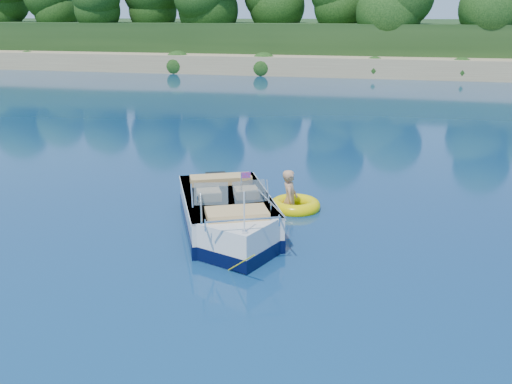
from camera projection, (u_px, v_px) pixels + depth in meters
ground at (242, 240)px, 12.58m from camera, size 160.00×160.00×0.00m
shoreline at (375, 46)px, 71.39m from camera, size 170.00×59.00×6.00m
treeline at (367, 5)px, 48.93m from camera, size 150.00×7.12×8.19m
motorboat at (229, 218)px, 12.95m from camera, size 3.36×5.06×1.82m
tow_tube at (295, 206)px, 14.59m from camera, size 1.42×1.42×0.34m
boy at (289, 209)px, 14.62m from camera, size 0.55×0.93×1.72m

